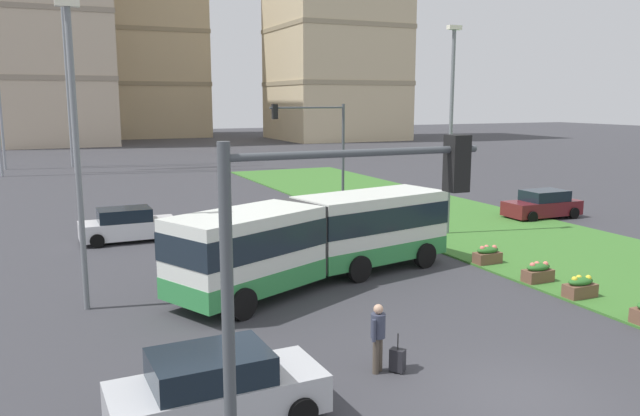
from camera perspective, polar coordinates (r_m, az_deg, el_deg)
ground_plane at (r=15.43m, az=17.64°, el=-16.07°), size 260.00×260.00×0.00m
grass_median at (r=29.60m, az=21.01°, el=-3.65°), size 10.00×70.00×0.08m
articulated_bus at (r=22.77m, az=-0.26°, el=-2.74°), size 11.91×6.09×3.00m
car_maroon_sedan at (r=37.42m, az=19.66°, el=0.28°), size 4.42×2.05×1.58m
car_white_van at (r=30.89m, az=-17.18°, el=-1.52°), size 4.42×2.05×1.58m
car_silver_hatch at (r=13.53m, az=-9.46°, el=-16.02°), size 4.45×2.13×1.58m
pedestrian_crossing at (r=15.60m, az=5.31°, el=-11.32°), size 0.49×0.38×1.74m
rolling_suitcase at (r=15.91m, az=7.09°, el=-13.59°), size 0.41×0.43×0.97m
flower_planter_1 at (r=22.84m, az=22.66°, el=-6.66°), size 1.10×0.56×0.74m
flower_planter_2 at (r=24.17m, az=19.28°, el=-5.55°), size 1.10×0.56×0.74m
flower_planter_3 at (r=26.23m, az=15.04°, el=-4.14°), size 1.10×0.56×0.74m
traffic_light_near_left at (r=8.24m, az=-0.42°, el=-7.24°), size 3.74×0.28×6.15m
traffic_light_far_right at (r=35.33m, az=0.01°, el=6.27°), size 4.52×0.28×6.38m
streetlight_left at (r=20.61m, az=-21.34°, el=5.27°), size 0.70×0.28×9.53m
streetlight_median at (r=30.97m, az=11.87°, el=7.55°), size 0.70×0.28×10.06m
apartment_tower_centre at (r=119.80m, az=-16.19°, el=16.99°), size 20.62×19.19×44.34m
apartment_tower_eastcentre at (r=107.46m, az=1.44°, el=18.16°), size 19.51×18.92×44.08m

